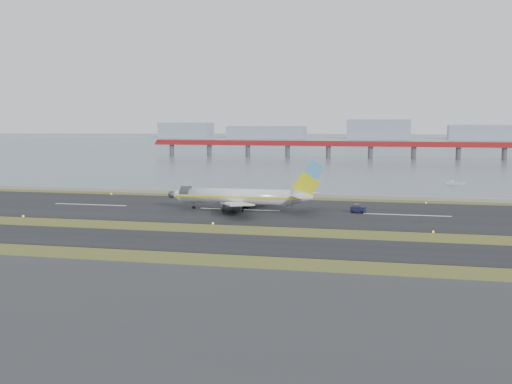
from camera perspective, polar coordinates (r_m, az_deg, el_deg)
ground at (r=128.90m, az=-4.82°, el=-3.43°), size 1000.00×1000.00×0.00m
apron_strip at (r=79.69m, az=-17.24°, el=-9.90°), size 1000.00×50.00×0.10m
taxiway_strip at (r=117.72m, az=-6.62°, el=-4.37°), size 1000.00×18.00×0.10m
runway_strip at (r=157.35m, az=-1.46°, el=-1.59°), size 1000.00×45.00×0.10m
seawall at (r=186.25m, az=0.85°, el=-0.19°), size 1000.00×2.50×1.00m
bay_water at (r=582.53m, az=9.25°, el=4.22°), size 1400.00×800.00×1.30m
red_pier at (r=371.58m, az=10.15°, el=4.09°), size 260.00×5.00×10.20m
far_shoreline at (r=741.40m, az=11.16°, el=5.12°), size 1400.00×80.00×60.50m
airliner at (r=155.47m, az=-1.19°, el=-0.42°), size 38.52×32.89×12.80m
pushback_tug at (r=153.69m, az=9.04°, el=-1.49°), size 3.63×2.54×2.13m
workboat_near at (r=227.52m, az=17.25°, el=0.73°), size 6.53×3.42×1.52m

